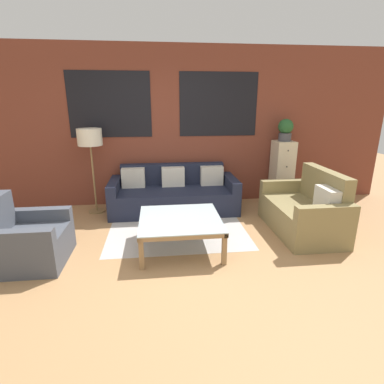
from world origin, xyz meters
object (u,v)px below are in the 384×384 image
object	(u,v)px
coffee_table	(180,222)
couch_dark	(174,195)
settee_vintage	(305,211)
drawer_cabinet	(282,172)
potted_plant	(285,129)
armchair_corner	(27,241)
floor_lamp	(90,141)

from	to	relation	value
coffee_table	couch_dark	bearing A→B (deg)	89.96
couch_dark	settee_vintage	distance (m)	2.18
drawer_cabinet	settee_vintage	bearing A→B (deg)	-97.71
settee_vintage	coffee_table	bearing A→B (deg)	-170.38
couch_dark	potted_plant	distance (m)	2.32
couch_dark	drawer_cabinet	distance (m)	2.07
coffee_table	drawer_cabinet	bearing A→B (deg)	39.14
settee_vintage	drawer_cabinet	bearing A→B (deg)	82.29
armchair_corner	settee_vintage	bearing A→B (deg)	7.39
drawer_cabinet	potted_plant	distance (m)	0.79
armchair_corner	floor_lamp	distance (m)	1.99
settee_vintage	coffee_table	size ratio (longest dim) A/B	1.36
coffee_table	drawer_cabinet	world-z (taller)	drawer_cabinet
settee_vintage	floor_lamp	distance (m)	3.56
armchair_corner	potted_plant	bearing A→B (deg)	25.25
drawer_cabinet	potted_plant	xyz separation A→B (m)	(0.00, 0.00, 0.79)
coffee_table	potted_plant	bearing A→B (deg)	39.14
couch_dark	potted_plant	size ratio (longest dim) A/B	5.52
couch_dark	floor_lamp	world-z (taller)	floor_lamp
armchair_corner	potted_plant	world-z (taller)	potted_plant
settee_vintage	drawer_cabinet	xyz separation A→B (m)	(0.18, 1.35, 0.27)
floor_lamp	potted_plant	bearing A→B (deg)	2.50
settee_vintage	potted_plant	distance (m)	1.73
floor_lamp	potted_plant	world-z (taller)	potted_plant
potted_plant	coffee_table	bearing A→B (deg)	-140.86
armchair_corner	drawer_cabinet	world-z (taller)	drawer_cabinet
armchair_corner	potted_plant	size ratio (longest dim) A/B	2.13
coffee_table	settee_vintage	bearing A→B (deg)	9.62
couch_dark	settee_vintage	xyz separation A→B (m)	(1.86, -1.13, 0.03)
armchair_corner	drawer_cabinet	xyz separation A→B (m)	(3.87, 1.83, 0.30)
drawer_cabinet	armchair_corner	bearing A→B (deg)	-154.75
armchair_corner	drawer_cabinet	bearing A→B (deg)	25.25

